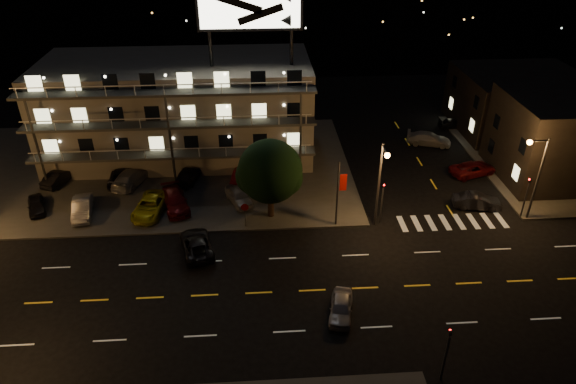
{
  "coord_description": "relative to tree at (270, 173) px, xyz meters",
  "views": [
    {
      "loc": [
        -1.76,
        -28.95,
        26.02
      ],
      "look_at": [
        0.72,
        8.0,
        3.87
      ],
      "focal_mm": 32.0,
      "sensor_mm": 36.0,
      "label": 1
    }
  ],
  "objects": [
    {
      "name": "streetlight_ne",
      "position": [
        22.89,
        -1.86,
        0.39
      ],
      "size": [
        1.92,
        0.44,
        8.0
      ],
      "color": "#2D2D30",
      "rests_on": "ground"
    },
    {
      "name": "banner_north",
      "position": [
        5.84,
        -1.76,
        -1.14
      ],
      "size": [
        0.83,
        0.16,
        6.4
      ],
      "color": "#2D2D30",
      "rests_on": "ground"
    },
    {
      "name": "road_car_east",
      "position": [
        4.49,
        -12.76,
        -3.92
      ],
      "size": [
        2.35,
        4.04,
        1.29
      ],
      "primitive_type": "imported",
      "rotation": [
        0.0,
        0.0,
        -0.23
      ],
      "color": "#97979C",
      "rests_on": "ground"
    },
    {
      "name": "stop_sign",
      "position": [
        -2.25,
        -1.59,
        -2.85
      ],
      "size": [
        0.91,
        0.11,
        2.61
      ],
      "color": "#2D2D30",
      "rests_on": "ground"
    },
    {
      "name": "signal_nw",
      "position": [
        9.75,
        -1.67,
        -2.0
      ],
      "size": [
        0.2,
        0.27,
        4.6
      ],
      "color": "#2D2D30",
      "rests_on": "ground"
    },
    {
      "name": "lot_car_1",
      "position": [
        -17.07,
        1.26,
        -3.69
      ],
      "size": [
        2.3,
        4.64,
        1.46
      ],
      "primitive_type": "imported",
      "rotation": [
        0.0,
        0.0,
        0.18
      ],
      "color": "#97979C",
      "rests_on": "curb_nw"
    },
    {
      "name": "tree",
      "position": [
        0.0,
        0.0,
        0.0
      ],
      "size": [
        5.9,
        5.68,
        7.43
      ],
      "color": "black",
      "rests_on": "curb_nw"
    },
    {
      "name": "lot_car_0",
      "position": [
        -21.49,
        2.2,
        -3.8
      ],
      "size": [
        2.68,
        3.87,
        1.22
      ],
      "primitive_type": "imported",
      "rotation": [
        0.0,
        0.0,
        0.38
      ],
      "color": "black",
      "rests_on": "curb_nw"
    },
    {
      "name": "lot_car_8",
      "position": [
        -8.01,
        6.93,
        -3.64
      ],
      "size": [
        2.96,
        4.85,
        1.54
      ],
      "primitive_type": "imported",
      "rotation": [
        0.0,
        0.0,
        2.87
      ],
      "color": "black",
      "rests_on": "curb_nw"
    },
    {
      "name": "side_bldg_back",
      "position": [
        30.74,
        17.84,
        -1.07
      ],
      "size": [
        14.06,
        12.0,
        7.0
      ],
      "color": "black",
      "rests_on": "ground"
    },
    {
      "name": "lot_car_9",
      "position": [
        -2.54,
        6.37,
        -3.65
      ],
      "size": [
        2.54,
        4.88,
        1.53
      ],
      "primitive_type": "imported",
      "rotation": [
        0.0,
        0.0,
        2.94
      ],
      "color": "#5F0D10",
      "rests_on": "curb_nw"
    },
    {
      "name": "lot_car_3",
      "position": [
        -8.77,
        1.91,
        -3.67
      ],
      "size": [
        3.5,
        5.49,
        1.48
      ],
      "primitive_type": "imported",
      "rotation": [
        0.0,
        0.0,
        0.3
      ],
      "color": "#5F0D10",
      "rests_on": "curb_nw"
    },
    {
      "name": "lot_car_2",
      "position": [
        -10.95,
        1.2,
        -3.69
      ],
      "size": [
        3.18,
        5.52,
        1.45
      ],
      "primitive_type": "imported",
      "rotation": [
        0.0,
        0.0,
        -0.16
      ],
      "color": "gold",
      "rests_on": "curb_nw"
    },
    {
      "name": "motel",
      "position": [
        -9.19,
        13.72,
        0.78
      ],
      "size": [
        28.0,
        13.8,
        18.1
      ],
      "color": "gray",
      "rests_on": "ground"
    },
    {
      "name": "lot_car_4",
      "position": [
        -2.9,
        2.5,
        -3.72
      ],
      "size": [
        3.05,
        4.38,
        1.38
      ],
      "primitive_type": "imported",
      "rotation": [
        0.0,
        0.0,
        0.39
      ],
      "color": "#97979C",
      "rests_on": "curb_nw"
    },
    {
      "name": "road_car_west",
      "position": [
        -6.25,
        -4.72,
        -3.86
      ],
      "size": [
        3.49,
        5.47,
        1.4
      ],
      "primitive_type": "imported",
      "rotation": [
        0.0,
        0.0,
        3.39
      ],
      "color": "black",
      "rests_on": "ground"
    },
    {
      "name": "side_car_0",
      "position": [
        19.31,
        0.2,
        -3.84
      ],
      "size": [
        4.57,
        2.24,
        1.44
      ],
      "primitive_type": "imported",
      "rotation": [
        0.0,
        0.0,
        1.4
      ],
      "color": "black",
      "rests_on": "ground"
    },
    {
      "name": "curb_ne",
      "position": [
        30.75,
        9.84,
        -4.49
      ],
      "size": [
        16.0,
        24.0,
        0.15
      ],
      "primitive_type": "cube",
      "color": "#3B3B38",
      "rests_on": "ground"
    },
    {
      "name": "signal_sw",
      "position": [
        9.75,
        -18.66,
        -2.0
      ],
      "size": [
        0.2,
        0.27,
        4.6
      ],
      "color": "#2D2D30",
      "rests_on": "ground"
    },
    {
      "name": "lot_car_7",
      "position": [
        -13.72,
        6.76,
        -3.65
      ],
      "size": [
        3.74,
        5.71,
        1.54
      ],
      "primitive_type": "imported",
      "rotation": [
        0.0,
        0.0,
        2.81
      ],
      "color": "#97979C",
      "rests_on": "curb_nw"
    },
    {
      "name": "streetlight_nc",
      "position": [
        9.25,
        -2.23,
        0.39
      ],
      "size": [
        0.44,
        1.92,
        8.0
      ],
      "color": "#2D2D30",
      "rests_on": "ground"
    },
    {
      "name": "signal_ne",
      "position": [
        22.75,
        -1.66,
        -2.0
      ],
      "size": [
        0.27,
        0.2,
        4.6
      ],
      "color": "#2D2D30",
      "rests_on": "ground"
    },
    {
      "name": "ground",
      "position": [
        0.75,
        -10.16,
        -4.57
      ],
      "size": [
        140.0,
        140.0,
        0.0
      ],
      "primitive_type": "plane",
      "color": "black",
      "rests_on": "ground"
    },
    {
      "name": "side_car_2",
      "position": [
        18.99,
        14.01,
        -3.84
      ],
      "size": [
        5.41,
        3.44,
        1.46
      ],
      "primitive_type": "imported",
      "rotation": [
        0.0,
        0.0,
        1.27
      ],
      "color": "#97979C",
      "rests_on": "ground"
    },
    {
      "name": "curb_nw",
      "position": [
        -13.25,
        9.84,
        -4.49
      ],
      "size": [
        44.0,
        24.0,
        0.15
      ],
      "primitive_type": "cube",
      "color": "#3B3B38",
      "rests_on": "ground"
    },
    {
      "name": "side_car_3",
      "position": [
        23.52,
        18.51,
        -3.95
      ],
      "size": [
        3.65,
        1.52,
        1.23
      ],
      "primitive_type": "imported",
      "rotation": [
        0.0,
        0.0,
        1.59
      ],
      "color": "black",
      "rests_on": "ground"
    },
    {
      "name": "side_bldg_front",
      "position": [
        30.74,
        5.84,
        -0.32
      ],
      "size": [
        14.06,
        10.0,
        8.5
      ],
      "color": "black",
      "rests_on": "ground"
    },
    {
      "name": "side_car_1",
      "position": [
        21.37,
        6.58,
        -3.88
      ],
      "size": [
        5.38,
        3.6,
        1.37
      ],
      "primitive_type": "imported",
      "rotation": [
        0.0,
        0.0,
        1.86
      ],
      "color": "#5F0D10",
      "rests_on": "ground"
    },
    {
      "name": "lot_car_5",
      "position": [
        -20.95,
        7.34,
        -3.71
      ],
      "size": [
        2.85,
        4.51,
        1.4
      ],
      "primitive_type": "imported",
      "rotation": [
        0.0,
        0.0,
        2.79
      ],
      "color": "black",
      "rests_on": "curb_nw"
    },
    {
      "name": "lot_car_6",
      "position": [
        -14.77,
        7.34,
        -3.7
      ],
      "size": [
        2.75,
        5.3,
        1.43
      ],
      "primitive_type": "imported",
      "rotation": [
        0.0,
        0.0,
        3.22
      ],
      "color": "black",
      "rests_on": "curb_nw"
    }
  ]
}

